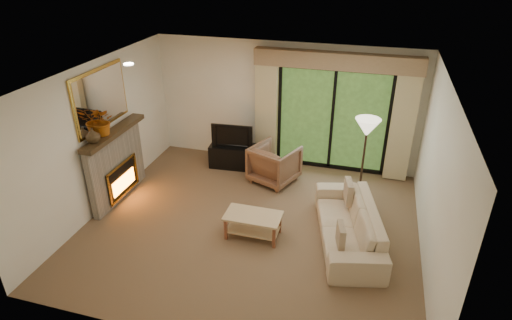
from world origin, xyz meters
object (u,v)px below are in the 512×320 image
(armchair, at_px, (274,164))
(sofa, at_px, (348,224))
(media_console, at_px, (234,156))
(coffee_table, at_px, (253,225))

(armchair, relative_size, sofa, 0.39)
(media_console, distance_m, sofa, 3.21)
(media_console, height_order, armchair, armchair)
(media_console, bearing_deg, coffee_table, -68.25)
(armchair, distance_m, coffee_table, 1.88)
(media_console, height_order, coffee_table, media_console)
(media_console, distance_m, coffee_table, 2.48)
(sofa, bearing_deg, coffee_table, -91.91)
(media_console, xyz_separation_m, coffee_table, (1.08, -2.23, -0.04))
(coffee_table, bearing_deg, media_console, 116.02)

